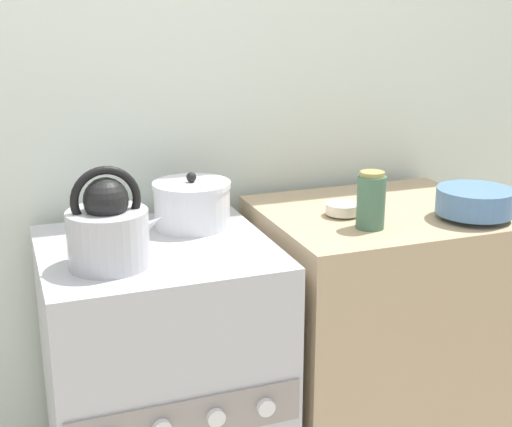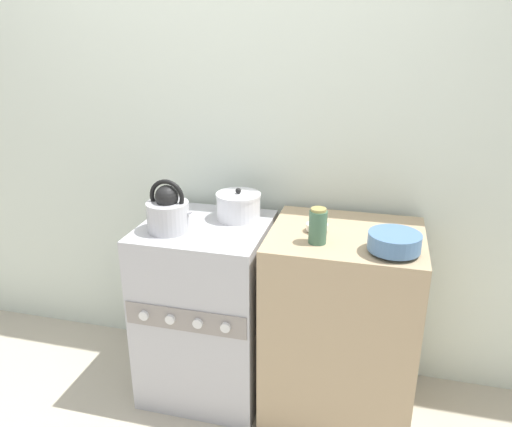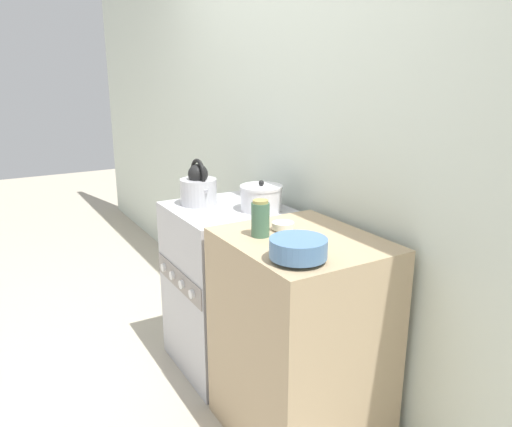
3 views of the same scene
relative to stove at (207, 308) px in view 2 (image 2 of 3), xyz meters
The scene contains 9 objects.
ground_plane 0.53m from the stove, 90.00° to the right, with size 12.00×12.00×0.00m, color #B2A893.
wall_back 0.88m from the stove, 90.00° to the left, with size 7.00×0.06×2.50m.
stove is the anchor object (origin of this frame).
counter 0.66m from the stove, ahead, with size 0.67×0.57×0.92m.
kettle 0.56m from the stove, 142.34° to the right, with size 0.23×0.19×0.24m.
cooking_pot 0.54m from the stove, 43.32° to the left, with size 0.22×0.22×0.15m.
enamel_bowl 1.01m from the stove, 10.20° to the right, with size 0.21×0.21×0.08m.
small_ceramic_bowl 0.73m from the stove, ahead, with size 0.10×0.10×0.04m.
storage_jar 0.79m from the stove, 13.13° to the right, with size 0.08×0.08×0.15m.
Camera 2 is at (0.77, -1.76, 1.77)m, focal length 35.00 mm.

